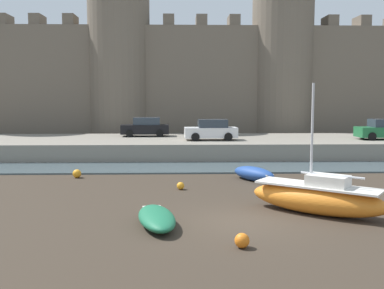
{
  "coord_description": "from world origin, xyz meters",
  "views": [
    {
      "loc": [
        -2.29,
        -16.54,
        4.7
      ],
      "look_at": [
        -1.7,
        4.23,
        2.5
      ],
      "focal_mm": 42.0,
      "sensor_mm": 36.0,
      "label": 1
    }
  ],
  "objects_px": {
    "mooring_buoy_near_channel": "(242,241)",
    "car_quay_east": "(145,127)",
    "mooring_buoy_mid_mud": "(181,186)",
    "car_quay_west": "(211,130)",
    "rowboat_foreground_left": "(254,173)",
    "rowboat_midflat_right": "(157,217)",
    "car_quay_centre_east": "(383,130)",
    "mooring_buoy_off_centre": "(77,174)",
    "sailboat_foreground_centre": "(318,197)"
  },
  "relations": [
    {
      "from": "mooring_buoy_near_channel",
      "to": "car_quay_east",
      "type": "height_order",
      "value": "car_quay_east"
    },
    {
      "from": "rowboat_foreground_left",
      "to": "car_quay_west",
      "type": "distance_m",
      "value": 10.51
    },
    {
      "from": "mooring_buoy_near_channel",
      "to": "car_quay_east",
      "type": "distance_m",
      "value": 25.75
    },
    {
      "from": "sailboat_foreground_centre",
      "to": "car_quay_east",
      "type": "xyz_separation_m",
      "value": [
        -8.48,
        21.21,
        1.43
      ]
    },
    {
      "from": "rowboat_midflat_right",
      "to": "car_quay_west",
      "type": "bearing_deg",
      "value": 80.02
    },
    {
      "from": "mooring_buoy_mid_mud",
      "to": "car_quay_east",
      "type": "xyz_separation_m",
      "value": [
        -2.97,
        16.25,
        1.91
      ]
    },
    {
      "from": "rowboat_midflat_right",
      "to": "car_quay_centre_east",
      "type": "relative_size",
      "value": 0.86
    },
    {
      "from": "rowboat_foreground_left",
      "to": "mooring_buoy_off_centre",
      "type": "bearing_deg",
      "value": 173.57
    },
    {
      "from": "rowboat_midflat_right",
      "to": "mooring_buoy_mid_mud",
      "type": "relative_size",
      "value": 9.27
    },
    {
      "from": "sailboat_foreground_centre",
      "to": "car_quay_west",
      "type": "distance_m",
      "value": 17.87
    },
    {
      "from": "rowboat_midflat_right",
      "to": "car_quay_east",
      "type": "distance_m",
      "value": 22.89
    },
    {
      "from": "mooring_buoy_mid_mud",
      "to": "car_quay_east",
      "type": "height_order",
      "value": "car_quay_east"
    },
    {
      "from": "mooring_buoy_off_centre",
      "to": "car_quay_centre_east",
      "type": "xyz_separation_m",
      "value": [
        22.3,
        9.25,
        1.86
      ]
    },
    {
      "from": "rowboat_midflat_right",
      "to": "car_quay_west",
      "type": "relative_size",
      "value": 0.86
    },
    {
      "from": "sailboat_foreground_centre",
      "to": "mooring_buoy_off_centre",
      "type": "relative_size",
      "value": 10.96
    },
    {
      "from": "rowboat_foreground_left",
      "to": "car_quay_west",
      "type": "height_order",
      "value": "car_quay_west"
    },
    {
      "from": "car_quay_centre_east",
      "to": "car_quay_west",
      "type": "distance_m",
      "value": 13.8
    },
    {
      "from": "mooring_buoy_off_centre",
      "to": "mooring_buoy_near_channel",
      "type": "height_order",
      "value": "mooring_buoy_off_centre"
    },
    {
      "from": "mooring_buoy_near_channel",
      "to": "rowboat_foreground_left",
      "type": "bearing_deg",
      "value": 78.75
    },
    {
      "from": "rowboat_midflat_right",
      "to": "car_quay_east",
      "type": "height_order",
      "value": "car_quay_east"
    },
    {
      "from": "car_quay_east",
      "to": "mooring_buoy_near_channel",
      "type": "bearing_deg",
      "value": -79.07
    },
    {
      "from": "car_quay_centre_east",
      "to": "car_quay_west",
      "type": "height_order",
      "value": "same"
    },
    {
      "from": "rowboat_foreground_left",
      "to": "mooring_buoy_off_centre",
      "type": "height_order",
      "value": "rowboat_foreground_left"
    },
    {
      "from": "car_quay_west",
      "to": "car_quay_east",
      "type": "bearing_deg",
      "value": 146.05
    },
    {
      "from": "mooring_buoy_mid_mud",
      "to": "car_quay_west",
      "type": "relative_size",
      "value": 0.09
    },
    {
      "from": "sailboat_foreground_centre",
      "to": "rowboat_midflat_right",
      "type": "bearing_deg",
      "value": -166.65
    },
    {
      "from": "mooring_buoy_mid_mud",
      "to": "mooring_buoy_near_channel",
      "type": "xyz_separation_m",
      "value": [
        1.89,
        -8.96,
        0.04
      ]
    },
    {
      "from": "mooring_buoy_near_channel",
      "to": "car_quay_east",
      "type": "relative_size",
      "value": 0.11
    },
    {
      "from": "rowboat_midflat_right",
      "to": "mooring_buoy_off_centre",
      "type": "xyz_separation_m",
      "value": [
        -5.14,
        9.99,
        -0.07
      ]
    },
    {
      "from": "rowboat_midflat_right",
      "to": "car_quay_east",
      "type": "bearing_deg",
      "value": 95.22
    },
    {
      "from": "rowboat_midflat_right",
      "to": "sailboat_foreground_centre",
      "type": "relative_size",
      "value": 0.66
    },
    {
      "from": "sailboat_foreground_centre",
      "to": "rowboat_foreground_left",
      "type": "xyz_separation_m",
      "value": [
        -1.36,
        7.32,
        -0.27
      ]
    },
    {
      "from": "mooring_buoy_near_channel",
      "to": "car_quay_centre_east",
      "type": "height_order",
      "value": "car_quay_centre_east"
    },
    {
      "from": "mooring_buoy_off_centre",
      "to": "mooring_buoy_near_channel",
      "type": "relative_size",
      "value": 1.05
    },
    {
      "from": "mooring_buoy_near_channel",
      "to": "car_quay_east",
      "type": "xyz_separation_m",
      "value": [
        -4.87,
        25.22,
        1.87
      ]
    },
    {
      "from": "mooring_buoy_near_channel",
      "to": "car_quay_west",
      "type": "bearing_deg",
      "value": 88.5
    },
    {
      "from": "sailboat_foreground_centre",
      "to": "car_quay_east",
      "type": "distance_m",
      "value": 22.89
    },
    {
      "from": "car_quay_east",
      "to": "mooring_buoy_off_centre",
      "type": "bearing_deg",
      "value": -103.55
    },
    {
      "from": "mooring_buoy_mid_mud",
      "to": "rowboat_midflat_right",
      "type": "bearing_deg",
      "value": -97.9
    },
    {
      "from": "rowboat_midflat_right",
      "to": "mooring_buoy_off_centre",
      "type": "height_order",
      "value": "rowboat_midflat_right"
    },
    {
      "from": "car_quay_west",
      "to": "car_quay_east",
      "type": "distance_m",
      "value": 6.55
    },
    {
      "from": "mooring_buoy_near_channel",
      "to": "car_quay_east",
      "type": "bearing_deg",
      "value": 100.93
    },
    {
      "from": "rowboat_midflat_right",
      "to": "car_quay_west",
      "type": "xyz_separation_m",
      "value": [
        3.36,
        19.07,
        1.79
      ]
    },
    {
      "from": "sailboat_foreground_centre",
      "to": "mooring_buoy_off_centre",
      "type": "height_order",
      "value": "sailboat_foreground_centre"
    },
    {
      "from": "car_quay_centre_east",
      "to": "sailboat_foreground_centre",
      "type": "bearing_deg",
      "value": -121.23
    },
    {
      "from": "rowboat_midflat_right",
      "to": "sailboat_foreground_centre",
      "type": "xyz_separation_m",
      "value": [
        6.41,
        1.52,
        0.36
      ]
    },
    {
      "from": "rowboat_foreground_left",
      "to": "mooring_buoy_near_channel",
      "type": "relative_size",
      "value": 6.49
    },
    {
      "from": "rowboat_midflat_right",
      "to": "mooring_buoy_near_channel",
      "type": "height_order",
      "value": "rowboat_midflat_right"
    },
    {
      "from": "mooring_buoy_near_channel",
      "to": "car_quay_west",
      "type": "relative_size",
      "value": 0.11
    },
    {
      "from": "rowboat_foreground_left",
      "to": "mooring_buoy_mid_mud",
      "type": "distance_m",
      "value": 4.78
    }
  ]
}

